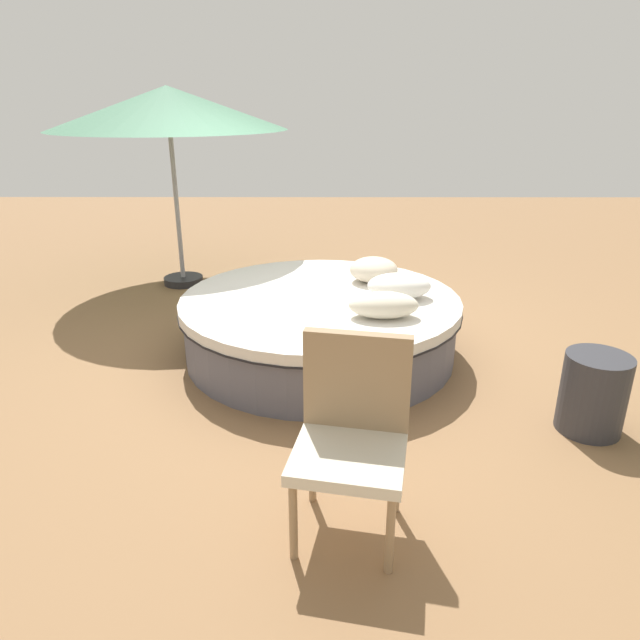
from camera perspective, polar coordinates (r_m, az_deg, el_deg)
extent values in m
plane|color=olive|center=(4.81, 0.00, -3.33)|extent=(16.00, 16.00, 0.00)
cylinder|color=#595966|center=(4.73, 0.00, -1.07)|extent=(2.20, 2.20, 0.41)
cylinder|color=black|center=(4.65, 0.00, 1.27)|extent=(2.27, 2.27, 0.02)
cylinder|color=silver|center=(4.64, 0.00, 1.79)|extent=(2.26, 2.26, 0.09)
ellipsoid|color=beige|center=(4.19, 6.35, 1.50)|extent=(0.51, 0.29, 0.19)
ellipsoid|color=white|center=(4.62, 7.89, 3.40)|extent=(0.51, 0.33, 0.20)
ellipsoid|color=beige|center=(5.01, 5.37, 5.02)|extent=(0.42, 0.38, 0.22)
cylinder|color=#997A56|center=(2.71, 7.01, -20.47)|extent=(0.04, 0.04, 0.42)
cylinder|color=#997A56|center=(2.76, -2.68, -19.39)|extent=(0.04, 0.04, 0.42)
cylinder|color=#997A56|center=(3.04, 7.69, -15.22)|extent=(0.04, 0.04, 0.42)
cylinder|color=#997A56|center=(3.08, -0.75, -14.39)|extent=(0.04, 0.04, 0.42)
cube|color=beige|center=(2.74, 2.91, -13.35)|extent=(0.61, 0.59, 0.06)
cube|color=#997A56|center=(2.78, 3.70, -6.06)|extent=(0.52, 0.16, 0.50)
cylinder|color=#262628|center=(6.78, -13.45, 3.89)|extent=(0.44, 0.44, 0.08)
cylinder|color=#99999E|center=(6.56, -14.22, 12.33)|extent=(0.05, 0.05, 2.10)
cone|color=#4C7F60|center=(6.49, -14.94, 19.78)|extent=(2.48, 2.48, 0.43)
cylinder|color=#333338|center=(4.03, 25.60, -6.62)|extent=(0.40, 0.40, 0.52)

